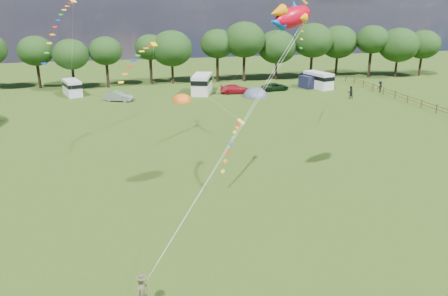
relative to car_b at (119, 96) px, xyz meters
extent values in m
plane|color=#18320A|center=(7.41, -43.25, -0.68)|extent=(180.00, 180.00, 0.00)
cylinder|color=black|center=(-12.61, 13.06, 1.27)|extent=(0.47, 0.47, 3.90)
ellipsoid|color=#163411|center=(-12.61, 13.06, 5.32)|extent=(5.58, 5.58, 4.74)
cylinder|color=black|center=(-6.95, 10.01, 1.10)|extent=(0.44, 0.44, 3.56)
ellipsoid|color=#163411|center=(-6.95, 10.01, 4.96)|extent=(5.56, 5.56, 4.73)
cylinder|color=black|center=(-1.68, 10.98, 1.30)|extent=(0.47, 0.47, 3.95)
ellipsoid|color=#163411|center=(-1.68, 10.98, 5.27)|extent=(5.33, 5.33, 4.53)
cylinder|color=black|center=(5.49, 12.77, 1.49)|extent=(0.50, 0.50, 4.33)
ellipsoid|color=#163411|center=(5.49, 12.77, 5.51)|extent=(4.95, 4.95, 4.21)
cylinder|color=black|center=(9.12, 12.31, 0.98)|extent=(0.43, 0.43, 3.31)
ellipsoid|color=#163411|center=(9.12, 12.31, 5.27)|extent=(7.03, 7.03, 5.98)
cylinder|color=black|center=(17.07, 12.54, 1.50)|extent=(0.50, 0.50, 4.36)
ellipsoid|color=#163411|center=(17.07, 12.54, 5.88)|extent=(5.84, 5.84, 4.97)
cylinder|color=black|center=(21.66, 11.67, 1.60)|extent=(0.51, 0.51, 4.55)
ellipsoid|color=#163411|center=(21.66, 11.67, 6.55)|extent=(7.15, 7.15, 6.08)
cylinder|color=black|center=(27.90, 12.37, 0.93)|extent=(0.42, 0.42, 3.21)
ellipsoid|color=#163411|center=(27.90, 12.37, 5.12)|extent=(6.90, 6.90, 5.86)
cylinder|color=black|center=(34.39, 11.71, 1.41)|extent=(0.48, 0.48, 4.17)
ellipsoid|color=#163411|center=(34.39, 11.71, 6.18)|extent=(7.16, 7.16, 6.09)
cylinder|color=black|center=(40.38, 13.63, 1.15)|extent=(0.45, 0.45, 3.66)
ellipsoid|color=#163411|center=(40.38, 13.63, 5.63)|extent=(7.05, 7.05, 5.99)
cylinder|color=black|center=(45.83, 11.12, 1.64)|extent=(0.52, 0.52, 4.65)
ellipsoid|color=#163411|center=(45.83, 11.12, 6.20)|extent=(5.96, 5.96, 5.06)
cylinder|color=black|center=(50.57, 9.79, 0.91)|extent=(0.42, 0.42, 3.19)
ellipsoid|color=#163411|center=(50.57, 9.79, 5.22)|extent=(7.23, 7.23, 6.14)
cylinder|color=black|center=(55.96, 10.19, 1.08)|extent=(0.44, 0.44, 3.52)
ellipsoid|color=#163411|center=(55.96, 10.19, 5.18)|extent=(6.22, 6.22, 5.28)
cylinder|color=#472D19|center=(39.41, -16.25, -0.08)|extent=(0.12, 0.12, 1.20)
cylinder|color=#472D19|center=(39.41, -17.75, 0.27)|extent=(0.08, 3.00, 0.08)
cylinder|color=#472D19|center=(39.41, -17.75, -0.13)|extent=(0.08, 3.00, 0.08)
cylinder|color=#472D19|center=(39.41, -13.25, -0.08)|extent=(0.12, 0.12, 1.20)
cylinder|color=#472D19|center=(39.41, -14.75, 0.27)|extent=(0.08, 3.00, 0.08)
cylinder|color=#472D19|center=(39.41, -14.75, -0.13)|extent=(0.08, 3.00, 0.08)
cylinder|color=#472D19|center=(39.41, -10.25, -0.08)|extent=(0.12, 0.12, 1.20)
cylinder|color=#472D19|center=(39.41, -11.75, 0.27)|extent=(0.08, 3.00, 0.08)
cylinder|color=#472D19|center=(39.41, -11.75, -0.13)|extent=(0.08, 3.00, 0.08)
cylinder|color=#472D19|center=(39.41, -7.25, -0.08)|extent=(0.12, 0.12, 1.20)
cylinder|color=#472D19|center=(39.41, -8.75, 0.27)|extent=(0.08, 3.00, 0.08)
cylinder|color=#472D19|center=(39.41, -8.75, -0.13)|extent=(0.08, 3.00, 0.08)
cylinder|color=#472D19|center=(39.41, -4.25, -0.08)|extent=(0.12, 0.12, 1.20)
cylinder|color=#472D19|center=(39.41, -5.75, 0.27)|extent=(0.08, 3.00, 0.08)
cylinder|color=#472D19|center=(39.41, -5.75, -0.13)|extent=(0.08, 3.00, 0.08)
cylinder|color=#472D19|center=(39.41, -1.25, -0.08)|extent=(0.12, 0.12, 1.20)
cylinder|color=#472D19|center=(39.41, -2.75, 0.27)|extent=(0.08, 3.00, 0.08)
cylinder|color=#472D19|center=(39.41, -2.75, -0.13)|extent=(0.08, 3.00, 0.08)
cylinder|color=#472D19|center=(39.41, 1.75, -0.08)|extent=(0.12, 0.12, 1.20)
cylinder|color=#472D19|center=(39.41, 0.25, 0.27)|extent=(0.08, 3.00, 0.08)
cylinder|color=#472D19|center=(39.41, 0.25, -0.13)|extent=(0.08, 3.00, 0.08)
cylinder|color=#472D19|center=(39.41, 4.75, -0.08)|extent=(0.12, 0.12, 1.20)
cylinder|color=#472D19|center=(39.41, 3.25, 0.27)|extent=(0.08, 3.00, 0.08)
cylinder|color=#472D19|center=(39.41, 3.25, -0.13)|extent=(0.08, 3.00, 0.08)
cylinder|color=#472D19|center=(39.41, 7.75, -0.08)|extent=(0.12, 0.12, 1.20)
cylinder|color=#472D19|center=(39.41, 6.25, 0.27)|extent=(0.08, 3.00, 0.08)
cylinder|color=#472D19|center=(39.41, 6.25, -0.13)|extent=(0.08, 3.00, 0.08)
imported|color=gray|center=(0.00, 0.00, 0.00)|extent=(4.10, 2.82, 1.36)
imported|color=maroon|center=(17.59, 1.57, 0.00)|extent=(4.73, 2.40, 1.36)
imported|color=black|center=(24.40, 2.45, -0.08)|extent=(4.66, 2.62, 1.20)
cube|color=silver|center=(-6.81, 5.74, 0.48)|extent=(3.28, 5.00, 2.31)
cube|color=black|center=(-6.81, 5.74, 0.95)|extent=(3.34, 5.10, 0.55)
cylinder|color=black|center=(-6.37, 4.35, -0.35)|extent=(0.69, 0.43, 0.65)
cylinder|color=black|center=(-7.25, 7.12, -0.35)|extent=(0.69, 0.43, 0.65)
cube|color=silver|center=(12.57, 2.92, 0.77)|extent=(4.14, 6.28, 2.90)
cube|color=black|center=(12.57, 2.92, 1.36)|extent=(4.22, 6.41, 0.69)
cylinder|color=black|center=(12.01, 1.18, -0.27)|extent=(0.87, 0.54, 0.82)
cylinder|color=black|center=(13.13, 4.65, -0.27)|extent=(0.87, 0.54, 0.82)
cube|color=silver|center=(31.86, 2.90, 0.62)|extent=(3.60, 5.59, 2.59)
cube|color=black|center=(31.86, 2.90, 1.14)|extent=(3.67, 5.70, 0.61)
cylinder|color=black|center=(32.33, 1.34, -0.31)|extent=(0.77, 0.47, 0.73)
cylinder|color=black|center=(31.39, 4.46, -0.31)|extent=(0.77, 0.47, 0.73)
ellipsoid|color=#E15812|center=(8.78, -2.21, -0.66)|extent=(2.67, 3.07, 2.19)
cylinder|color=#E15812|center=(8.78, -2.21, -0.64)|extent=(2.80, 2.80, 0.08)
ellipsoid|color=#475162|center=(19.87, -1.49, -0.66)|extent=(3.58, 4.11, 2.79)
cylinder|color=#475162|center=(19.87, -1.49, -0.64)|extent=(3.76, 3.76, 0.08)
cube|color=#191C37|center=(30.87, 3.56, 0.31)|extent=(3.74, 3.33, 1.98)
imported|color=#4D4C30|center=(1.19, -45.75, 0.17)|extent=(0.74, 0.70, 1.70)
ellipsoid|color=#C30116|center=(11.79, -35.75, 11.96)|extent=(3.52, 2.56, 1.92)
ellipsoid|color=gold|center=(11.79, -35.75, 11.81)|extent=(2.21, 1.58, 1.05)
cone|color=orange|center=(10.48, -36.38, 12.26)|extent=(1.43, 1.27, 1.01)
cone|color=#0144CA|center=(10.48, -36.38, 11.66)|extent=(1.43, 1.27, 1.01)
cone|color=#0144CA|center=(11.88, -35.71, 12.58)|extent=(1.00, 1.07, 0.86)
sphere|color=white|center=(12.67, -34.93, 12.14)|extent=(0.32, 0.32, 0.32)
sphere|color=black|center=(12.72, -34.85, 12.14)|extent=(0.16, 0.16, 0.16)
cube|color=yellow|center=(-3.42, -14.71, 12.92)|extent=(0.72, 0.72, 0.34)
cube|color=red|center=(-3.69, -15.20, 12.70)|extent=(0.50, 0.50, 0.10)
cube|color=orange|center=(-3.96, -15.70, 12.43)|extent=(0.50, 0.49, 0.10)
cube|color=yellow|center=(-4.23, -16.19, 12.09)|extent=(0.50, 0.49, 0.11)
cube|color=#198C1E|center=(-4.50, -16.69, 11.66)|extent=(0.50, 0.49, 0.12)
cube|color=#0C1EB2|center=(-4.77, -17.18, 11.16)|extent=(0.49, 0.49, 0.13)
cube|color=red|center=(-5.04, -17.68, 10.57)|extent=(0.49, 0.48, 0.14)
cube|color=orange|center=(-5.31, -18.17, 9.91)|extent=(0.49, 0.48, 0.15)
cube|color=yellow|center=(-5.58, -18.67, 9.16)|extent=(0.48, 0.48, 0.15)
cube|color=#198C1E|center=(-5.85, -19.16, 8.34)|extent=(0.48, 0.47, 0.16)
cube|color=#0C1EB2|center=(-6.12, -19.66, 7.43)|extent=(0.47, 0.47, 0.17)
cube|color=#FFAB00|center=(3.96, -20.91, 9.09)|extent=(0.73, 0.70, 0.34)
cube|color=red|center=(3.56, -21.36, 8.98)|extent=(0.55, 0.44, 0.10)
cube|color=orange|center=(3.15, -21.81, 8.83)|extent=(0.54, 0.44, 0.11)
cube|color=yellow|center=(2.75, -22.26, 8.60)|extent=(0.54, 0.43, 0.12)
cube|color=#198C1E|center=(2.34, -22.71, 8.29)|extent=(0.54, 0.43, 0.12)
cube|color=#0C1EB2|center=(1.94, -23.16, 7.91)|extent=(0.54, 0.43, 0.13)
cube|color=red|center=(1.53, -23.61, 7.44)|extent=(0.54, 0.42, 0.14)
cube|color=orange|center=(1.13, -24.06, 6.89)|extent=(0.53, 0.42, 0.15)
cube|color=yellow|center=(0.72, -24.51, 6.26)|extent=(0.53, 0.41, 0.16)
cube|color=#198C1E|center=(0.32, -24.96, 5.55)|extent=(0.53, 0.41, 0.16)
cube|color=yellow|center=(10.19, -29.34, 3.49)|extent=(0.79, 0.82, 0.39)
cube|color=red|center=(9.88, -29.88, 3.41)|extent=(0.49, 0.62, 0.11)
cube|color=orange|center=(9.56, -30.42, 3.30)|extent=(0.49, 0.62, 0.12)
cube|color=yellow|center=(9.25, -30.96, 3.11)|extent=(0.49, 0.62, 0.13)
cube|color=#198C1E|center=(8.93, -31.50, 2.84)|extent=(0.48, 0.62, 0.14)
cube|color=#0C1EB2|center=(8.62, -32.04, 2.49)|extent=(0.48, 0.61, 0.15)
cube|color=red|center=(8.30, -32.58, 2.05)|extent=(0.47, 0.61, 0.16)
cube|color=orange|center=(7.99, -33.12, 1.54)|extent=(0.47, 0.61, 0.17)
cube|color=yellow|center=(7.67, -33.66, 0.95)|extent=(0.46, 0.61, 0.18)
imported|color=black|center=(33.03, -5.75, 0.25)|extent=(0.94, 0.63, 1.85)
imported|color=black|center=(39.88, -2.45, 0.20)|extent=(1.25, 1.01, 1.75)
cube|color=#E7A800|center=(19.21, -19.94, 12.80)|extent=(0.74, 0.75, 0.35)
cube|color=red|center=(18.99, -20.43, 12.64)|extent=(0.49, 0.53, 0.10)
cube|color=orange|center=(18.76, -20.93, 12.44)|extent=(0.49, 0.53, 0.11)
cube|color=yellow|center=(18.54, -21.42, 12.16)|extent=(0.49, 0.53, 0.12)
cube|color=#198C1E|center=(18.31, -21.92, 11.79)|extent=(0.49, 0.53, 0.13)
cube|color=#0C1EB2|center=(18.09, -22.41, 11.35)|extent=(0.48, 0.52, 0.13)
cube|color=red|center=(17.86, -22.91, 10.83)|extent=(0.48, 0.52, 0.14)
cube|color=orange|center=(17.64, -23.40, 10.23)|extent=(0.48, 0.52, 0.15)
cube|color=yellow|center=(17.41, -23.90, 9.55)|extent=(0.47, 0.51, 0.16)
cube|color=#198C1E|center=(17.19, -24.39, 8.78)|extent=(0.47, 0.51, 0.17)
camera|label=1|loc=(1.12, -62.98, 12.94)|focal=35.00mm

